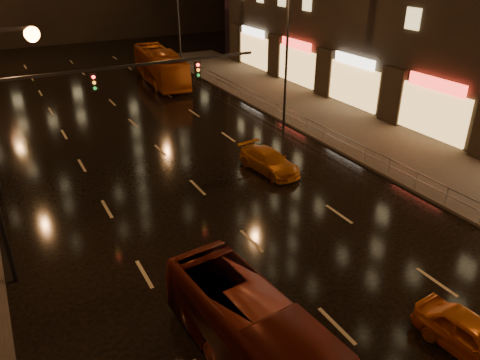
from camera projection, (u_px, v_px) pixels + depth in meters
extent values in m
plane|color=black|center=(171.00, 161.00, 28.92)|extent=(140.00, 140.00, 0.00)
cube|color=#38332D|center=(392.00, 148.00, 30.72)|extent=(7.00, 70.00, 0.15)
cube|color=black|center=(129.00, 66.00, 25.35)|extent=(15.20, 0.14, 0.14)
cube|color=black|center=(94.00, 82.00, 24.78)|extent=(0.32, 0.18, 0.95)
cube|color=black|center=(197.00, 70.00, 27.35)|extent=(0.32, 0.18, 0.95)
sphere|color=#FF1E19|center=(93.00, 77.00, 24.56)|extent=(0.18, 0.18, 0.18)
cylinder|color=#99999E|center=(179.00, 60.00, 51.88)|extent=(0.04, 0.04, 1.00)
cube|color=#99999E|center=(325.00, 127.00, 31.21)|extent=(0.05, 56.00, 0.05)
cube|color=#99999E|center=(324.00, 133.00, 31.39)|extent=(0.05, 56.00, 0.05)
imported|color=#5F180D|center=(275.00, 356.00, 13.39)|extent=(3.15, 9.78, 2.68)
imported|color=#AA4C11|center=(160.00, 66.00, 45.19)|extent=(3.65, 11.56, 3.17)
imported|color=#C55B12|center=(473.00, 337.00, 14.96)|extent=(1.88, 3.98, 1.31)
imported|color=#BA6311|center=(269.00, 161.00, 27.41)|extent=(2.28, 4.52, 1.26)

